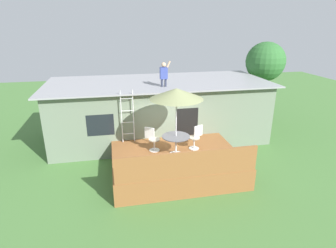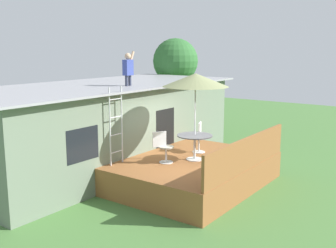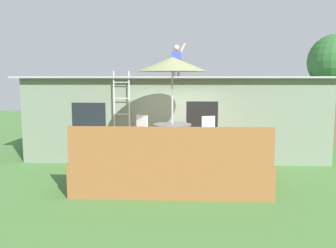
{
  "view_description": "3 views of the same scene",
  "coord_description": "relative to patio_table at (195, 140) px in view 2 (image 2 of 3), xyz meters",
  "views": [
    {
      "loc": [
        -2.2,
        -9.35,
        5.48
      ],
      "look_at": [
        -0.13,
        0.75,
        1.71
      ],
      "focal_mm": 29.73,
      "sensor_mm": 36.0,
      "label": 1
    },
    {
      "loc": [
        -9.79,
        -6.27,
        4.04
      ],
      "look_at": [
        0.46,
        1.18,
        1.66
      ],
      "focal_mm": 43.21,
      "sensor_mm": 36.0,
      "label": 2
    },
    {
      "loc": [
        0.36,
        -9.77,
        2.8
      ],
      "look_at": [
        -0.18,
        1.04,
        1.4
      ],
      "focal_mm": 38.42,
      "sensor_mm": 36.0,
      "label": 3
    }
  ],
  "objects": [
    {
      "name": "patio_chair_left",
      "position": [
        -0.8,
        0.54,
        -0.13
      ],
      "size": [
        0.56,
        0.46,
        0.92
      ],
      "rotation": [
        0.0,
        0.0,
        -0.6
      ],
      "color": "silver",
      "rests_on": "deck"
    },
    {
      "name": "patio_umbrella",
      "position": [
        0.0,
        0.0,
        1.76
      ],
      "size": [
        1.9,
        1.9,
        2.54
      ],
      "color": "silver",
      "rests_on": "deck"
    },
    {
      "name": "patio_table",
      "position": [
        0.0,
        0.0,
        0.0
      ],
      "size": [
        1.04,
        1.04,
        0.74
      ],
      "color": "silver",
      "rests_on": "deck"
    },
    {
      "name": "deck_railing",
      "position": [
        0.01,
        -1.68,
        -0.14
      ],
      "size": [
        4.66,
        0.08,
        0.9
      ],
      "primitive_type": "cube",
      "color": "brown",
      "rests_on": "deck"
    },
    {
      "name": "step_ladder",
      "position": [
        -1.66,
        1.57,
        0.51
      ],
      "size": [
        0.52,
        0.04,
        2.2
      ],
      "color": "silver",
      "rests_on": "deck"
    },
    {
      "name": "person_figure",
      "position": [
        0.05,
        2.59,
        2.06
      ],
      "size": [
        0.47,
        0.2,
        1.11
      ],
      "color": "#33384C",
      "rests_on": "house"
    },
    {
      "name": "backyard_tree",
      "position": [
        6.29,
        5.11,
        2.0
      ],
      "size": [
        2.17,
        2.17,
        4.52
      ],
      "color": "brown",
      "rests_on": "ground"
    },
    {
      "name": "ground_plane",
      "position": [
        0.01,
        0.13,
        -1.39
      ],
      "size": [
        40.0,
        40.0,
        0.0
      ],
      "primitive_type": "plane",
      "color": "#477538"
    },
    {
      "name": "deck",
      "position": [
        0.01,
        0.13,
        -0.99
      ],
      "size": [
        4.76,
        3.71,
        0.8
      ],
      "primitive_type": "cube",
      "color": "brown",
      "rests_on": "ground"
    },
    {
      "name": "house",
      "position": [
        0.01,
        3.72,
        0.04
      ],
      "size": [
        10.5,
        4.5,
        2.84
      ],
      "color": "slate",
      "rests_on": "ground"
    },
    {
      "name": "patio_chair_right",
      "position": [
        0.88,
        0.39,
        -0.13
      ],
      "size": [
        0.59,
        0.44,
        0.92
      ],
      "rotation": [
        0.0,
        0.0,
        -2.73
      ],
      "color": "silver",
      "rests_on": "deck"
    }
  ]
}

